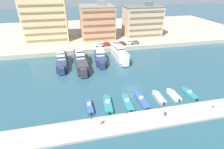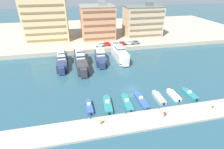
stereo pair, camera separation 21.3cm
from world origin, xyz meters
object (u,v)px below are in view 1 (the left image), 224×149
Objects in this scene: motorboat_teal_mid_left at (127,102)px; car_silver_mid_left at (114,43)px; pedestrian_mid_deck at (101,121)px; pedestrian_far_side at (165,113)px; motorboat_white_center_right at (174,95)px; pedestrian_near_edge at (214,105)px; car_grey_center_right at (135,42)px; motorboat_blue_center_left at (141,100)px; yacht_ivory_center_left at (120,54)px; motorboat_teal_left at (108,104)px; car_red_center_left at (121,43)px; motorboat_grey_center at (159,97)px; motorboat_teal_mid_right at (190,94)px; yacht_navy_mid_left at (100,58)px; car_white_far_left at (99,44)px; car_white_center at (128,42)px; motorboat_blue_far_left at (89,107)px; car_red_left at (106,44)px; yacht_charcoal_left at (80,60)px; yacht_navy_far_left at (62,61)px.

car_silver_mid_left is (6.35, 42.90, 2.48)m from motorboat_teal_mid_left.
pedestrian_mid_deck is 1.00× the size of pedestrian_far_side.
pedestrian_mid_deck reaches higher than motorboat_white_center_right.
car_grey_center_right is at bearing 94.68° from pedestrian_near_edge.
car_grey_center_right reaches higher than motorboat_blue_center_left.
motorboat_teal_left is (-11.09, -29.64, -1.81)m from yacht_ivory_center_left.
car_grey_center_right is at bearing 2.69° from car_red_center_left.
motorboat_teal_mid_right is (9.52, -0.43, 0.06)m from motorboat_grey_center.
yacht_navy_mid_left reaches higher than car_white_far_left.
car_silver_mid_left is at bearing 171.90° from car_red_center_left.
motorboat_teal_left is 4.82× the size of pedestrian_mid_deck.
motorboat_blue_center_left is at bearing -77.04° from yacht_navy_mid_left.
car_white_center is 2.54× the size of pedestrian_far_side.
pedestrian_mid_deck is (-17.98, -49.16, -1.38)m from car_red_center_left.
motorboat_blue_far_left is 0.81× the size of motorboat_teal_left.
car_red_center_left is at bearing -8.10° from car_silver_mid_left.
motorboat_teal_left is 44.98m from car_red_center_left.
car_red_center_left is (0.29, 42.15, 2.45)m from motorboat_grey_center.
motorboat_teal_mid_right is at bearing 13.61° from pedestrian_mid_deck.
motorboat_blue_far_left is 3.99× the size of pedestrian_near_edge.
car_red_left is at bearing 92.36° from motorboat_blue_center_left.
motorboat_blue_center_left is at bearing 179.28° from motorboat_teal_mid_right.
pedestrian_far_side is at bearing -84.53° from car_red_left.
motorboat_grey_center is at bearing 0.63° from motorboat_teal_left.
pedestrian_mid_deck is (1.98, -6.85, 0.96)m from motorboat_blue_far_left.
yacht_charcoal_left is 25.42m from car_red_center_left.
yacht_ivory_center_left is at bearing 106.26° from motorboat_white_center_right.
yacht_ivory_center_left is 37.23m from pedestrian_far_side.
motorboat_white_center_right is 1.50× the size of car_white_center.
yacht_charcoal_left is at bearing -130.21° from car_red_left.
motorboat_blue_far_left is (-7.60, -29.35, -1.25)m from yacht_navy_mid_left.
car_red_left is at bearing 49.79° from yacht_charcoal_left.
pedestrian_mid_deck is (-2.88, -6.85, 0.97)m from motorboat_teal_left.
motorboat_blue_far_left is at bearing -179.09° from motorboat_white_center_right.
pedestrian_far_side is at bearing -62.68° from yacht_charcoal_left.
motorboat_teal_mid_left is at bearing -107.28° from car_white_center.
yacht_navy_mid_left is at bearing 112.46° from motorboat_grey_center.
car_red_left is 3.99m from car_silver_mid_left.
car_white_center is at bearing 84.67° from motorboat_grey_center.
car_white_far_left and car_silver_mid_left have the same top height.
car_red_left is at bearing 110.18° from pedestrian_near_edge.
pedestrian_near_edge is at bearing -13.30° from motorboat_blue_far_left.
car_red_left reaches higher than motorboat_white_center_right.
yacht_navy_far_left reaches higher than car_white_far_left.
motorboat_white_center_right is (16.88, -28.96, -1.38)m from yacht_navy_mid_left.
yacht_navy_far_left is 4.17× the size of car_white_center.
yacht_charcoal_left is 5.34× the size of car_silver_mid_left.
motorboat_teal_mid_left is (5.39, -0.11, -0.14)m from motorboat_teal_left.
car_red_center_left is (20.53, 14.98, 0.43)m from yacht_charcoal_left.
car_red_center_left is 50.90m from pedestrian_near_edge.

